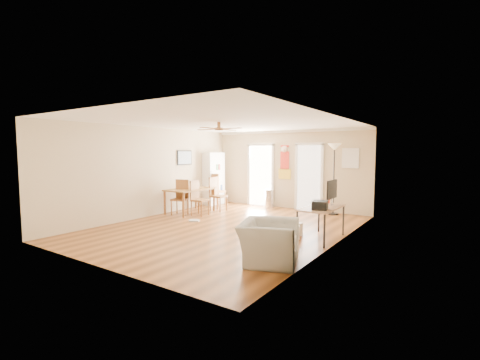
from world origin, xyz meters
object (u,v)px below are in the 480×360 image
Objects in this scene: dining_chair_far at (217,190)px; trash_can at (269,198)px; computer_desk at (321,223)px; printer at (320,205)px; armchair at (269,242)px; torchiere_lamp at (334,179)px; dining_table at (190,201)px; wastebasket_b at (294,232)px; wastebasket_a at (298,229)px; dining_chair_near at (180,197)px; dining_chair_right_b at (200,198)px; bookshelf at (214,179)px; dining_chair_right_a at (219,194)px.

trash_can is at bearing -159.95° from dining_chair_far.
printer is (0.08, -0.32, 0.44)m from computer_desk.
computer_desk is 1.22× the size of armchair.
torchiere_lamp is (2.21, -0.02, 0.76)m from trash_can.
torchiere_lamp is at bearing 29.77° from dining_table.
torchiere_lamp is at bearing -13.82° from armchair.
trash_can is at bearing 126.29° from wastebasket_b.
torchiere_lamp is 7.61× the size of wastebasket_a.
armchair is (4.32, -2.30, -0.17)m from dining_chair_near.
computer_desk is (4.52, -0.80, -0.02)m from dining_table.
torchiere_lamp is 1.99× the size of armchair.
trash_can is at bearing 179.45° from torchiere_lamp.
dining_chair_near is at bearing 175.46° from computer_desk.
dining_chair_right_b is at bearing -17.73° from dining_table.
wastebasket_a is (4.34, -2.41, -0.79)m from bookshelf.
trash_can is 3.76m from wastebasket_a.
bookshelf is 6.46m from armchair.
torchiere_lamp is (3.25, 1.44, 0.53)m from dining_chair_right_a.
wastebasket_b is at bearing -53.71° from trash_can.
bookshelf is at bearing 81.60° from dining_chair_near.
dining_chair_far is at bearing -171.09° from torchiere_lamp.
trash_can reaches higher than wastebasket_b.
wastebasket_a is at bearing 102.06° from wastebasket_b.
printer is at bearing -47.77° from trash_can.
bookshelf is 1.81m from dining_table.
dining_table is at bearing 169.46° from wastebasket_a.
dining_chair_far is 4.02× the size of wastebasket_a.
dining_table is 0.93m from dining_chair_right_a.
dining_chair_near reaches higher than dining_chair_right_b.
dining_chair_right_a is 0.91m from dining_chair_right_b.
trash_can is 5.62m from armchair.
dining_chair_near is 4.90m from armchair.
dining_chair_far is 1.82× the size of trash_can.
bookshelf is at bearing 138.20° from printer.
wastebasket_a is at bearing 137.31° from printer.
torchiere_lamp is 3.40m from printer.
dining_chair_near is 0.79× the size of computer_desk.
dining_chair_right_b is at bearing 170.66° from wastebasket_a.
wastebasket_a is 0.38m from wastebasket_b.
dining_chair_right_a is 1.73× the size of trash_can.
computer_desk is (3.97, -1.53, -0.18)m from dining_chair_right_a.
dining_chair_right_b is at bearing -144.14° from torchiere_lamp.
trash_can is 2.33m from torchiere_lamp.
computer_desk is 0.62m from wastebasket_a.
printer reaches higher than armchair.
printer is at bearing -107.93° from dining_chair_right_b.
dining_table is 4.29× the size of printer.
dining_chair_near is 0.92× the size of dining_chair_far.
wastebasket_b is (4.02, -1.11, -0.23)m from dining_table.
computer_desk is at bearing -22.89° from dining_chair_near.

